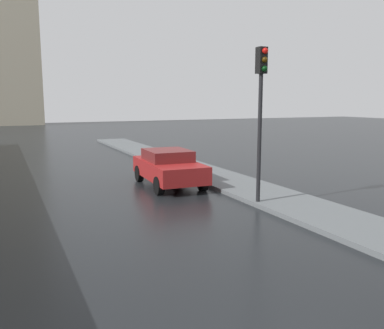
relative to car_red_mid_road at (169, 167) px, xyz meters
The scene contains 2 objects.
car_red_mid_road is the anchor object (origin of this frame).
traffic_light 4.90m from the car_red_mid_road, 71.22° to the right, with size 0.26×0.39×4.55m.
Camera 1 is at (-2.74, -2.26, 3.17)m, focal length 38.23 mm.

